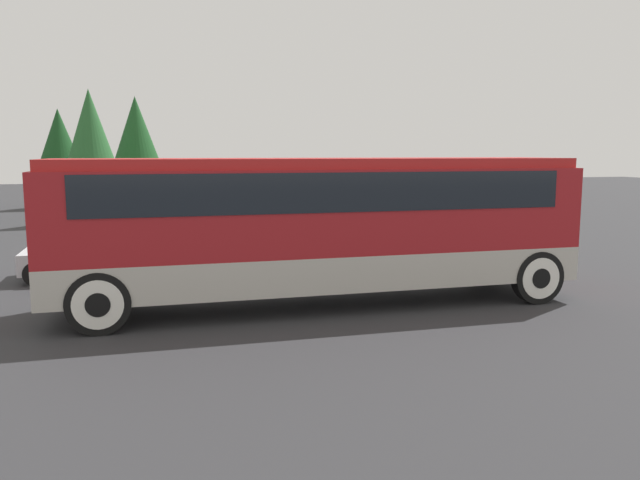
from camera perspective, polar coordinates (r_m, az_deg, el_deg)
ground_plane at (r=14.08m, az=-0.00°, el=-5.94°), size 120.00×120.00×0.00m
tour_bus at (r=13.76m, az=0.39°, el=2.14°), size 11.52×2.59×3.27m
parked_car_near at (r=18.18m, az=-18.97°, el=-1.14°), size 4.31×1.98×1.27m
parked_car_mid at (r=20.30m, az=0.75°, el=0.40°), size 4.65×1.83×1.41m
tree_left at (r=41.39m, az=-22.75°, el=8.27°), size 2.86×2.86×6.01m
tree_center at (r=36.09m, az=-16.45°, el=8.84°), size 3.19×3.19×6.43m
tree_right at (r=31.99m, az=-20.26°, el=8.81°), size 2.89×2.89×6.37m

